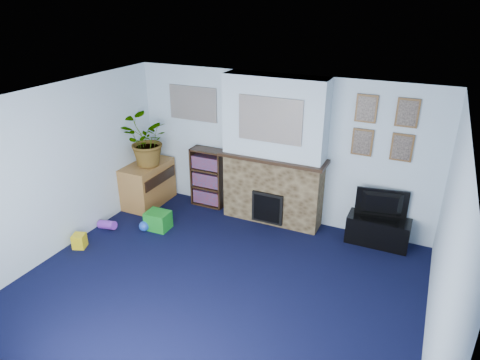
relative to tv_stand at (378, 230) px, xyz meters
The scene contains 26 objects.
floor 2.66m from the tv_stand, 130.12° to the right, with size 5.00×4.50×0.01m, color black.
ceiling 3.43m from the tv_stand, 130.12° to the right, with size 5.00×4.50×0.01m, color white.
wall_back 1.98m from the tv_stand, behind, with size 5.00×0.04×2.40m, color silver.
wall_front 4.71m from the tv_stand, 111.79° to the right, with size 5.00×0.04×2.40m, color silver.
wall_left 4.78m from the tv_stand, 154.26° to the right, with size 0.04×4.50×2.40m, color silver.
wall_right 2.39m from the tv_stand, 68.75° to the right, with size 0.04×4.50×2.40m, color silver.
chimney_breast 1.96m from the tv_stand, behind, with size 1.72×0.50×2.40m.
collage_main 2.32m from the tv_stand, behind, with size 1.00×0.03×0.68m, color gray.
collage_left 3.62m from the tv_stand, behind, with size 0.90×0.03×0.58m, color gray.
portrait_tl 1.83m from the tv_stand, 154.04° to the left, with size 0.30×0.03×0.40m, color brown.
portrait_tr 1.79m from the tv_stand, 55.16° to the left, with size 0.30×0.03×0.40m, color brown.
portrait_bl 1.35m from the tv_stand, 154.04° to the left, with size 0.30×0.03×0.40m, color brown.
portrait_br 1.30m from the tv_stand, 55.16° to the left, with size 0.30×0.03×0.40m, color brown.
tv_stand is the anchor object (origin of this frame).
television 0.42m from the tv_stand, 90.00° to the left, with size 0.75×0.10×0.43m, color black.
bookshelf 2.95m from the tv_stand, behind, with size 0.58×0.28×1.05m.
sideboard 3.97m from the tv_stand, behind, with size 0.54×0.97×0.75m, color #9C6932.
potted_plant 4.04m from the tv_stand, behind, with size 0.79×0.69×0.88m, color #26661E.
mantel_clock 2.04m from the tv_stand, behind, with size 0.10×0.06×0.14m, color gold.
mantel_candle 1.77m from the tv_stand, behind, with size 0.04×0.04×0.14m, color #B2BFC6.
mantel_teddy 2.43m from the tv_stand, behind, with size 0.14×0.14×0.14m, color slate.
mantel_can 1.40m from the tv_stand, behind, with size 0.07×0.07×0.13m, color yellow.
green_crate 3.42m from the tv_stand, 162.48° to the right, with size 0.37×0.29×0.29m, color #198C26.
toy_ball 3.63m from the tv_stand, 160.93° to the right, with size 0.17×0.17×0.17m, color blue.
toy_block 4.48m from the tv_stand, 153.63° to the right, with size 0.18×0.18×0.22m, color yellow.
toy_tube 4.25m from the tv_stand, 160.95° to the right, with size 0.14×0.14×0.30m, color purple.
Camera 1 is at (2.18, -3.90, 3.52)m, focal length 32.00 mm.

